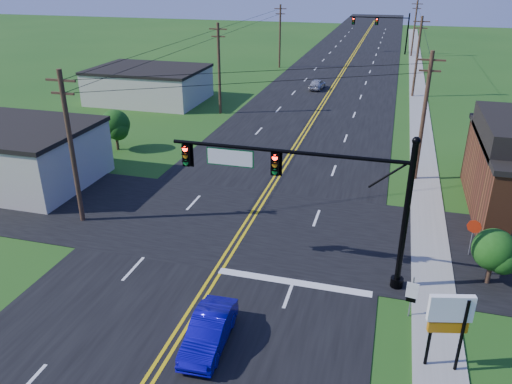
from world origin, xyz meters
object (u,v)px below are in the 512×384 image
(signal_mast_far, at_px, (382,26))
(blue_car, at_px, (209,332))
(signal_mast_main, at_px, (308,185))
(route_sign, at_px, (412,294))
(stop_sign, at_px, (473,230))

(signal_mast_far, height_order, blue_car, signal_mast_far)
(signal_mast_far, distance_m, blue_car, 78.29)
(signal_mast_main, xyz_separation_m, signal_mast_far, (0.10, 72.00, -0.20))
(signal_mast_far, bearing_deg, blue_car, -92.06)
(blue_car, relative_size, route_sign, 1.98)
(signal_mast_main, height_order, stop_sign, signal_mast_main)
(blue_car, relative_size, stop_sign, 1.91)
(signal_mast_main, bearing_deg, stop_sign, 26.21)
(stop_sign, bearing_deg, signal_mast_main, -139.34)
(signal_mast_main, height_order, route_sign, signal_mast_main)
(route_sign, bearing_deg, blue_car, -144.64)
(signal_mast_far, distance_m, route_sign, 74.36)
(signal_mast_main, xyz_separation_m, blue_car, (-2.71, -6.15, -4.09))
(blue_car, distance_m, stop_sign, 14.82)
(signal_mast_main, bearing_deg, route_sign, -22.93)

